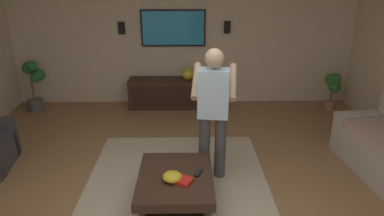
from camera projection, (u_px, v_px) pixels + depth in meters
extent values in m
plane|color=olive|center=(182.00, 212.00, 3.74)|extent=(8.33, 8.33, 0.00)
cube|color=#C6B299|center=(183.00, 31.00, 6.51)|extent=(0.10, 6.66, 2.78)
cube|color=tan|center=(177.00, 195.00, 4.02)|extent=(3.01, 2.22, 0.01)
cube|color=#A89E8E|center=(362.00, 131.00, 4.99)|extent=(0.26, 0.85, 0.58)
cube|color=#332116|center=(175.00, 179.00, 3.71)|extent=(1.00, 0.80, 0.10)
cylinder|color=#332116|center=(203.00, 174.00, 4.18)|extent=(0.07, 0.07, 0.30)
cylinder|color=#332116|center=(150.00, 174.00, 4.17)|extent=(0.07, 0.07, 0.30)
cube|color=black|center=(176.00, 199.00, 3.80)|extent=(0.88, 0.68, 0.03)
cube|color=#332116|center=(174.00, 93.00, 6.61)|extent=(0.44, 1.70, 0.55)
cube|color=black|center=(174.00, 97.00, 6.40)|extent=(0.01, 1.56, 0.39)
cube|color=black|center=(173.00, 28.00, 6.40)|extent=(0.05, 1.20, 0.67)
cube|color=teal|center=(173.00, 28.00, 6.37)|extent=(0.01, 1.14, 0.61)
cylinder|color=#3F3F3F|center=(220.00, 147.00, 4.26)|extent=(0.14, 0.14, 0.82)
cylinder|color=#3F3F3F|center=(204.00, 146.00, 4.29)|extent=(0.14, 0.14, 0.82)
cube|color=silver|center=(213.00, 93.00, 4.02)|extent=(0.26, 0.39, 0.58)
sphere|color=tan|center=(214.00, 58.00, 3.87)|extent=(0.22, 0.22, 0.22)
cylinder|color=tan|center=(233.00, 82.00, 4.13)|extent=(0.49, 0.15, 0.37)
cylinder|color=tan|center=(196.00, 81.00, 4.18)|extent=(0.49, 0.15, 0.37)
cube|color=white|center=(215.00, 85.00, 4.37)|extent=(0.05, 0.05, 0.16)
cylinder|color=#4C4C51|center=(36.00, 105.00, 6.47)|extent=(0.26, 0.26, 0.22)
cylinder|color=brown|center=(33.00, 90.00, 6.36)|extent=(0.04, 0.04, 0.36)
sphere|color=#235B2D|center=(32.00, 66.00, 6.16)|extent=(0.18, 0.18, 0.18)
sphere|color=#235B2D|center=(35.00, 77.00, 6.30)|extent=(0.19, 0.19, 0.19)
sphere|color=#235B2D|center=(28.00, 68.00, 6.27)|extent=(0.23, 0.23, 0.23)
sphere|color=#235B2D|center=(39.00, 75.00, 6.31)|extent=(0.23, 0.23, 0.23)
cylinder|color=#9E6B4C|center=(330.00, 105.00, 6.56)|extent=(0.19, 0.19, 0.16)
cylinder|color=brown|center=(331.00, 94.00, 6.48)|extent=(0.03, 0.03, 0.26)
sphere|color=#2D6B28|center=(335.00, 79.00, 6.37)|extent=(0.21, 0.21, 0.21)
sphere|color=#2D6B28|center=(335.00, 87.00, 6.41)|extent=(0.22, 0.22, 0.22)
sphere|color=#2D6B28|center=(330.00, 79.00, 6.37)|extent=(0.20, 0.20, 0.20)
ellipsoid|color=gold|center=(172.00, 177.00, 3.58)|extent=(0.20, 0.20, 0.09)
cube|color=white|center=(183.00, 179.00, 3.60)|extent=(0.09, 0.16, 0.02)
cube|color=black|center=(199.00, 173.00, 3.72)|extent=(0.15, 0.10, 0.02)
cube|color=red|center=(181.00, 180.00, 3.58)|extent=(0.24, 0.27, 0.04)
sphere|color=gold|center=(188.00, 74.00, 6.44)|extent=(0.22, 0.22, 0.22)
cube|color=black|center=(227.00, 27.00, 6.41)|extent=(0.06, 0.12, 0.22)
cube|color=black|center=(122.00, 28.00, 6.39)|extent=(0.06, 0.12, 0.22)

